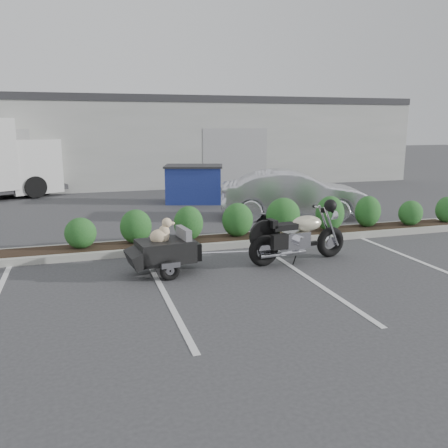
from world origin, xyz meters
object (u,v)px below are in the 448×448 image
object	(u,v)px
motorcycle	(299,237)
dumpster	(194,184)
pet_trailer	(164,250)
sedan	(293,194)

from	to	relation	value
motorcycle	dumpster	size ratio (longest dim) A/B	0.97
dumpster	pet_trailer	bearing A→B (deg)	-90.65
motorcycle	pet_trailer	size ratio (longest dim) A/B	1.24
pet_trailer	dumpster	size ratio (longest dim) A/B	0.78
motorcycle	pet_trailer	xyz separation A→B (m)	(-2.79, 0.02, -0.07)
motorcycle	pet_trailer	distance (m)	2.79
sedan	dumpster	distance (m)	4.27
motorcycle	sedan	bearing A→B (deg)	58.99
pet_trailer	dumpster	bearing A→B (deg)	65.35
motorcycle	dumpster	bearing A→B (deg)	84.87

